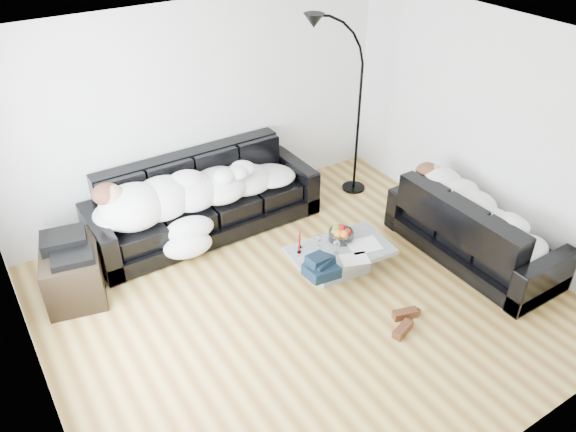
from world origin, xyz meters
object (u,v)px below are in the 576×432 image
candle_left (299,244)px  floor_lamp (359,116)px  fruit_bowl (341,233)px  av_cabinet (73,272)px  wine_glass_c (337,247)px  coffee_table (340,260)px  wine_glass_a (318,242)px  candle_right (300,240)px  sleeper_right (479,210)px  stereo (66,245)px  wine_glass_b (318,251)px  sleeper_back (205,185)px  shoes (404,322)px  sofa_right (475,227)px  sofa_back (204,198)px

candle_left → floor_lamp: floor_lamp is taller
fruit_bowl → av_cabinet: av_cabinet is taller
floor_lamp → wine_glass_c: bearing=-148.7°
coffee_table → wine_glass_a: wine_glass_a is taller
coffee_table → candle_right: candle_right is taller
sleeper_right → stereo: (-3.98, 1.79, -0.01)m
fruit_bowl → candle_left: bearing=174.8°
wine_glass_b → candle_right: (-0.07, 0.24, 0.03)m
wine_glass_a → candle_right: bearing=141.9°
sleeper_back → floor_lamp: 2.18m
candle_left → candle_right: (0.05, 0.07, -0.01)m
fruit_bowl → shoes: 1.21m
sleeper_right → wine_glass_c: sleeper_right is taller
wine_glass_b → fruit_bowl: bearing=17.8°
sofa_right → floor_lamp: (-0.18, 1.93, 0.67)m
shoes → stereo: stereo is taller
sofa_back → wine_glass_a: sofa_back is taller
sofa_right → av_cabinet: (-3.98, 1.79, -0.13)m
coffee_table → wine_glass_c: (-0.09, -0.04, 0.24)m
sleeper_back → sleeper_right: 3.11m
sleeper_back → wine_glass_c: size_ratio=13.71×
stereo → floor_lamp: (3.80, 0.13, 0.45)m
fruit_bowl → sleeper_back: bearing=125.5°
stereo → candle_right: bearing=-12.3°
candle_left → stereo: stereo is taller
wine_glass_a → wine_glass_b: (-0.08, -0.12, -0.02)m
sleeper_back → wine_glass_b: 1.63m
wine_glass_b → candle_left: bearing=125.9°
sleeper_right → wine_glass_b: bearing=71.3°
sofa_back → sleeper_back: size_ratio=1.18×
sofa_back → floor_lamp: size_ratio=1.28×
sofa_back → coffee_table: 1.81m
shoes → sofa_back: bearing=103.3°
candle_right → av_cabinet: av_cabinet is taller
sofa_back → candle_left: 1.44m
sofa_back → candle_right: (0.51, -1.30, -0.02)m
sofa_right → av_cabinet: size_ratio=2.46×
fruit_bowl → wine_glass_c: fruit_bowl is taller
candle_left → coffee_table: bearing=-23.9°
sleeper_right → floor_lamp: 1.99m
stereo → floor_lamp: 3.83m
wine_glass_a → candle_right: candle_right is taller
sleeper_back → sleeper_right: sleeper_back is taller
sofa_right → sleeper_back: size_ratio=0.86×
coffee_table → floor_lamp: bearing=46.9°
wine_glass_a → candle_left: bearing=165.8°
sofa_right → shoes: sofa_right is taller
sleeper_back → candle_left: (0.45, -1.32, -0.22)m
coffee_table → av_cabinet: av_cabinet is taller
shoes → wine_glass_c: bearing=91.0°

